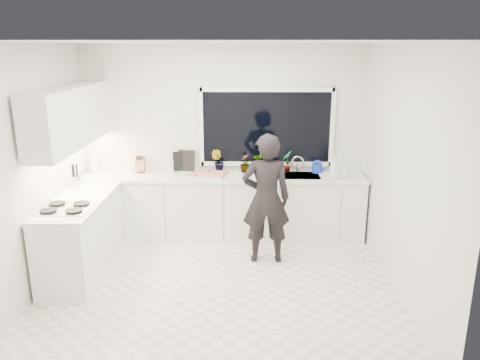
{
  "coord_description": "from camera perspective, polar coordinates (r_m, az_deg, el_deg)",
  "views": [
    {
      "loc": [
        0.33,
        -4.86,
        2.67
      ],
      "look_at": [
        0.24,
        0.4,
        1.15
      ],
      "focal_mm": 35.0,
      "sensor_mm": 36.0,
      "label": 1
    }
  ],
  "objects": [
    {
      "name": "person",
      "position": [
        5.84,
        3.19,
        -2.31
      ],
      "size": [
        0.62,
        0.42,
        1.66
      ],
      "primitive_type": "imported",
      "rotation": [
        0.0,
        0.0,
        3.18
      ],
      "color": "black",
      "rests_on": "floor"
    },
    {
      "name": "watering_can",
      "position": [
        6.76,
        9.34,
        1.45
      ],
      "size": [
        0.17,
        0.17,
        0.13
      ],
      "primitive_type": "cylinder",
      "rotation": [
        0.0,
        0.0,
        -0.28
      ],
      "color": "#1434C0",
      "rests_on": "countertop_back"
    },
    {
      "name": "utensil_crock",
      "position": [
        6.29,
        -19.37,
        -0.22
      ],
      "size": [
        0.17,
        0.17,
        0.16
      ],
      "primitive_type": "cylinder",
      "rotation": [
        0.0,
        0.0,
        0.4
      ],
      "color": "#B2B1B6",
      "rests_on": "countertop_left"
    },
    {
      "name": "stovetop",
      "position": [
        5.54,
        -20.53,
        -3.19
      ],
      "size": [
        0.56,
        0.48,
        0.03
      ],
      "primitive_type": "cube",
      "color": "black",
      "rests_on": "countertop_left"
    },
    {
      "name": "wall_left",
      "position": [
        5.56,
        -24.02,
        0.95
      ],
      "size": [
        0.02,
        3.5,
        2.7
      ],
      "primitive_type": "cube",
      "color": "white",
      "rests_on": "ground"
    },
    {
      "name": "ceiling",
      "position": [
        4.88,
        -3.08,
        16.56
      ],
      "size": [
        4.0,
        3.5,
        0.02
      ],
      "primitive_type": "cube",
      "color": "white",
      "rests_on": "wall_back"
    },
    {
      "name": "wall_back",
      "position": [
        6.76,
        -1.89,
        4.83
      ],
      "size": [
        4.0,
        0.02,
        2.7
      ],
      "primitive_type": "cube",
      "color": "white",
      "rests_on": "ground"
    },
    {
      "name": "knife_block",
      "position": [
        6.83,
        -12.05,
        1.85
      ],
      "size": [
        0.13,
        0.1,
        0.22
      ],
      "primitive_type": "cube",
      "rotation": [
        0.0,
        0.0,
        -0.02
      ],
      "color": "olive",
      "rests_on": "countertop_back"
    },
    {
      "name": "picture_frame_small",
      "position": [
        6.8,
        -6.56,
        2.39
      ],
      "size": [
        0.25,
        0.09,
        0.3
      ],
      "primitive_type": "cube",
      "rotation": [
        0.0,
        0.0,
        -0.29
      ],
      "color": "black",
      "rests_on": "countertop_back"
    },
    {
      "name": "pizza",
      "position": [
        6.54,
        -3.8,
        0.82
      ],
      "size": [
        0.51,
        0.41,
        0.01
      ],
      "primitive_type": "cube",
      "rotation": [
        0.0,
        0.0,
        -0.21
      ],
      "color": "red",
      "rests_on": "pizza_tray"
    },
    {
      "name": "faucet",
      "position": [
        6.75,
        7.03,
        1.92
      ],
      "size": [
        0.03,
        0.03,
        0.22
      ],
      "primitive_type": "cylinder",
      "color": "silver",
      "rests_on": "countertop_back"
    },
    {
      "name": "window",
      "position": [
        6.69,
        3.25,
        6.43
      ],
      "size": [
        1.8,
        0.02,
        1.0
      ],
      "primitive_type": "cube",
      "color": "black",
      "rests_on": "wall_back"
    },
    {
      "name": "wall_right",
      "position": [
        5.31,
        19.34,
        0.79
      ],
      "size": [
        0.02,
        3.5,
        2.7
      ],
      "primitive_type": "cube",
      "color": "white",
      "rests_on": "ground"
    },
    {
      "name": "countertop_back",
      "position": [
        6.55,
        -1.99,
        0.42
      ],
      "size": [
        3.94,
        0.62,
        0.04
      ],
      "primitive_type": "cube",
      "color": "silver",
      "rests_on": "base_cabinets_back"
    },
    {
      "name": "base_cabinets_left",
      "position": [
        6.01,
        -18.7,
        -6.57
      ],
      "size": [
        0.58,
        1.6,
        0.88
      ],
      "primitive_type": "cube",
      "color": "white",
      "rests_on": "floor"
    },
    {
      "name": "floor",
      "position": [
        5.56,
        -2.65,
        -12.72
      ],
      "size": [
        4.0,
        3.5,
        0.02
      ],
      "primitive_type": "cube",
      "color": "beige",
      "rests_on": "ground"
    },
    {
      "name": "pizza_tray",
      "position": [
        6.54,
        -3.79,
        0.68
      ],
      "size": [
        0.56,
        0.46,
        0.03
      ],
      "primitive_type": "cube",
      "rotation": [
        0.0,
        0.0,
        -0.21
      ],
      "color": "silver",
      "rests_on": "countertop_back"
    },
    {
      "name": "herb_plants",
      "position": [
        6.67,
        2.0,
        2.31
      ],
      "size": [
        1.14,
        0.29,
        0.34
      ],
      "color": "#26662D",
      "rests_on": "countertop_back"
    },
    {
      "name": "paper_towel_roll",
      "position": [
        6.96,
        -17.35,
        1.9
      ],
      "size": [
        0.14,
        0.14,
        0.26
      ],
      "primitive_type": "cylinder",
      "rotation": [
        0.0,
        0.0,
        -0.4
      ],
      "color": "silver",
      "rests_on": "countertop_back"
    },
    {
      "name": "picture_frame_large",
      "position": [
        6.82,
        -7.23,
        2.31
      ],
      "size": [
        0.21,
        0.1,
        0.28
      ],
      "primitive_type": "cube",
      "rotation": [
        0.0,
        0.0,
        0.35
      ],
      "color": "black",
      "rests_on": "countertop_back"
    },
    {
      "name": "sink",
      "position": [
        6.6,
        7.15,
        0.15
      ],
      "size": [
        0.58,
        0.42,
        0.14
      ],
      "primitive_type": "cube",
      "color": "silver",
      "rests_on": "countertop_back"
    },
    {
      "name": "base_cabinets_back",
      "position": [
        6.7,
        -1.95,
        -3.34
      ],
      "size": [
        3.92,
        0.58,
        0.88
      ],
      "primitive_type": "cube",
      "color": "white",
      "rests_on": "floor"
    },
    {
      "name": "countertop_left",
      "position": [
        5.86,
        -19.1,
        -2.4
      ],
      "size": [
        0.62,
        1.6,
        0.04
      ],
      "primitive_type": "cube",
      "color": "silver",
      "rests_on": "base_cabinets_left"
    },
    {
      "name": "upper_cabinets",
      "position": [
        6.01,
        -19.9,
        7.31
      ],
      "size": [
        0.34,
        2.1,
        0.7
      ],
      "primitive_type": "cube",
      "color": "white",
      "rests_on": "wall_left"
    },
    {
      "name": "soap_bottles",
      "position": [
        6.48,
        11.78,
        1.45
      ],
      "size": [
        0.31,
        0.17,
        0.33
      ],
      "color": "#D8BF66",
      "rests_on": "countertop_back"
    }
  ]
}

